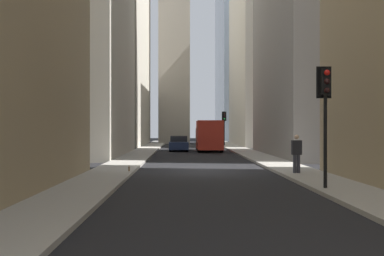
% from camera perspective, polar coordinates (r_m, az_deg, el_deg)
% --- Properties ---
extents(ground_plane, '(135.00, 135.00, 0.00)m').
position_cam_1_polar(ground_plane, '(21.89, 1.54, -5.72)').
color(ground_plane, black).
extents(sidewalk_right, '(90.00, 2.20, 0.14)m').
position_cam_1_polar(sidewalk_right, '(22.12, -10.24, -5.48)').
color(sidewalk_right, '#A8A399').
rests_on(sidewalk_right, ground_plane).
extents(sidewalk_left, '(90.00, 2.20, 0.14)m').
position_cam_1_polar(sidewalk_left, '(22.56, 13.08, -5.37)').
color(sidewalk_left, '#A8A399').
rests_on(sidewalk_left, ground_plane).
extents(building_left_far, '(15.57, 10.00, 20.18)m').
position_cam_1_polar(building_left_far, '(53.98, 11.30, 8.45)').
color(building_left_far, beige).
rests_on(building_left_far, ground_plane).
extents(building_right_far, '(18.42, 10.50, 30.24)m').
position_cam_1_polar(building_right_far, '(53.25, -11.95, 14.10)').
color(building_right_far, beige).
rests_on(building_right_far, ground_plane).
extents(church_spire, '(4.76, 4.76, 31.51)m').
position_cam_1_polar(church_spire, '(61.44, -2.39, 13.44)').
color(church_spire, gray).
rests_on(church_spire, ground_plane).
extents(delivery_truck, '(6.46, 2.25, 2.84)m').
position_cam_1_polar(delivery_truck, '(39.60, 2.26, -1.03)').
color(delivery_truck, red).
rests_on(delivery_truck, ground_plane).
extents(sedan_navy, '(4.30, 1.78, 1.42)m').
position_cam_1_polar(sedan_navy, '(40.17, -1.78, -2.15)').
color(sedan_navy, navy).
rests_on(sedan_navy, ground_plane).
extents(traffic_light_foreground, '(0.43, 0.52, 4.17)m').
position_cam_1_polar(traffic_light_foreground, '(15.13, 17.58, 3.87)').
color(traffic_light_foreground, black).
rests_on(traffic_light_foreground, sidewalk_left).
extents(traffic_light_midblock, '(0.43, 0.52, 3.96)m').
position_cam_1_polar(traffic_light_midblock, '(49.52, 4.39, 1.02)').
color(traffic_light_midblock, black).
rests_on(traffic_light_midblock, sidewalk_left).
extents(pedestrian, '(0.26, 0.44, 1.74)m').
position_cam_1_polar(pedestrian, '(19.78, 13.96, -3.17)').
color(pedestrian, '#33333D').
rests_on(pedestrian, sidewalk_left).
extents(discarded_bottle, '(0.07, 0.07, 0.27)m').
position_cam_1_polar(discarded_bottle, '(20.28, -8.51, -5.47)').
color(discarded_bottle, brown).
rests_on(discarded_bottle, sidewalk_right).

